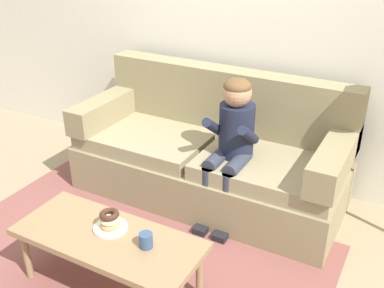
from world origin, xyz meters
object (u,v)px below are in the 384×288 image
Objects in this scene: mug at (146,240)px; donut at (110,224)px; coffee_table at (108,241)px; person_child at (232,138)px; toy_controller at (107,222)px; couch at (211,156)px.

donut is at bearing 172.50° from mug.
donut is at bearing 113.85° from coffee_table.
person_child is at bearing 71.17° from donut.
donut is 0.73m from toy_controller.
mug is at bearing -80.55° from couch.
person_child is 9.18× the size of donut.
person_child is (0.27, -0.21, 0.31)m from couch.
person_child is 12.24× the size of mug.
coffee_table is 12.87× the size of mug.
couch is 1.96× the size of person_child.
person_child is (0.32, 1.07, 0.31)m from coffee_table.
coffee_table is at bearing -174.08° from mug.
couch is 0.98m from toy_controller.
couch is at bearing 99.45° from mug.
person_child reaches higher than donut.
couch is 1.28m from mug.
toy_controller is (-0.41, 0.44, -0.41)m from donut.
mug is at bearing -40.11° from toy_controller.
couch is at bearing 52.51° from toy_controller.
person_child is 1.15m from toy_controller.
donut reaches higher than coffee_table.
donut is at bearing -108.83° from person_child.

